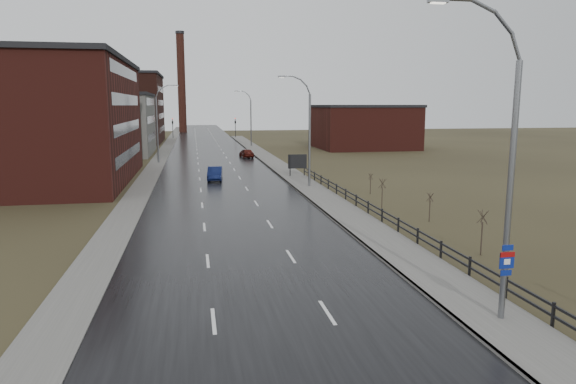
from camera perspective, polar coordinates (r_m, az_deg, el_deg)
name	(u,v)px	position (r m, az deg, el deg)	size (l,w,h in m)	color
ground	(290,368)	(17.58, 0.22, -18.93)	(320.00, 320.00, 0.00)	#2D2819
road	(214,163)	(75.70, -8.21, 3.16)	(14.00, 300.00, 0.06)	black
sidewalk_right	(310,188)	(52.14, 2.41, 0.43)	(3.20, 180.00, 0.18)	#595651
curb_right	(295,189)	(51.83, 0.77, 0.38)	(0.16, 180.00, 0.18)	slate
sidewalk_left	(156,164)	(75.83, -14.42, 2.99)	(2.40, 260.00, 0.12)	#595651
warehouse_near	(23,121)	(62.88, -27.41, 7.05)	(22.44, 28.56, 13.50)	#471914
warehouse_mid	(104,124)	(94.45, -19.80, 7.14)	(16.32, 20.40, 10.50)	slate
warehouse_far	(102,108)	(124.82, -19.95, 8.75)	(26.52, 24.48, 15.50)	#331611
building_right	(364,127)	(102.77, 8.48, 7.19)	(18.36, 16.32, 8.50)	#471914
smokestack	(181,82)	(165.36, -11.76, 11.87)	(2.70, 2.70, 30.70)	#331611
streetlight_main	(504,169)	(20.71, 22.85, 2.36)	(3.91, 0.29, 12.11)	slate
streetlight_right_mid	(307,131)	(52.49, 2.10, 6.80)	(3.36, 0.28, 11.35)	slate
streetlight_left	(159,123)	(77.38, -14.13, 7.42)	(3.36, 0.28, 11.35)	slate
streetlight_right_far	(249,118)	(105.82, -4.30, 8.19)	(3.36, 0.28, 11.35)	slate
guardrail	(386,216)	(36.80, 10.79, -2.62)	(0.10, 53.05, 1.10)	black
shrub_c	(482,231)	(30.97, 20.75, -4.12)	(0.61, 0.65, 2.60)	#382D23
shrub_d	(430,206)	(38.80, 15.49, -1.55)	(0.51, 0.53, 2.12)	#382D23
shrub_e	(382,194)	(41.69, 10.42, -0.21)	(0.62, 0.66, 2.64)	#382D23
shrub_f	(370,183)	(49.59, 9.15, 0.98)	(0.48, 0.51, 2.01)	#382D23
billboard	(297,162)	(60.50, 1.04, 3.35)	(2.23, 0.17, 2.71)	black
traffic_light_left	(172,120)	(135.33, -12.72, 7.77)	(0.58, 2.73, 5.30)	black
traffic_light_right	(235,120)	(135.67, -5.89, 7.95)	(0.58, 2.73, 5.30)	black
car_near	(215,174)	(58.59, -8.12, 2.01)	(1.59, 4.55, 1.50)	#0C153F
car_far	(246,153)	(83.39, -4.64, 4.30)	(1.74, 4.33, 1.48)	#44100B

